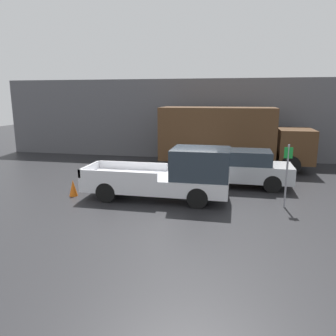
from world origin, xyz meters
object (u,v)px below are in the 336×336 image
at_px(car, 238,168).
at_px(traffic_cone, 73,188).
at_px(parking_sign, 287,172).
at_px(pickup_truck, 172,175).
at_px(newspaper_box, 174,150).
at_px(delivery_truck, 228,136).

height_order(car, traffic_cone, car).
bearing_deg(car, parking_sign, -57.61).
relative_size(pickup_truck, parking_sign, 2.44).
bearing_deg(newspaper_box, pickup_truck, -79.94).
bearing_deg(traffic_cone, delivery_truck, 48.45).
bearing_deg(parking_sign, car, 122.39).
relative_size(pickup_truck, car, 1.20).
xyz_separation_m(delivery_truck, traffic_cone, (-6.07, -6.84, -1.52)).
bearing_deg(car, newspaper_box, 124.07).
xyz_separation_m(delivery_truck, newspaper_box, (-3.53, 2.23, -1.30)).
bearing_deg(delivery_truck, car, -81.22).
relative_size(car, newspaper_box, 4.30).
distance_m(car, newspaper_box, 7.37).
height_order(car, parking_sign, parking_sign).
xyz_separation_m(parking_sign, traffic_cone, (-8.38, -0.27, -1.00)).
distance_m(delivery_truck, parking_sign, 6.99).
distance_m(pickup_truck, newspaper_box, 8.83).
xyz_separation_m(parking_sign, newspaper_box, (-5.84, 8.80, -0.77)).
xyz_separation_m(delivery_truck, parking_sign, (2.31, -6.57, -0.52)).
bearing_deg(pickup_truck, newspaper_box, 100.06).
bearing_deg(delivery_truck, parking_sign, -70.62).
xyz_separation_m(car, parking_sign, (1.71, -2.70, 0.47)).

